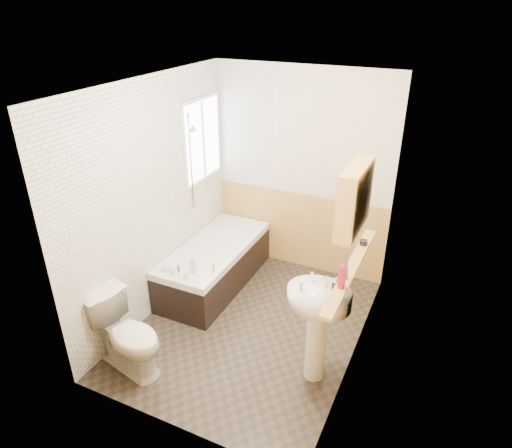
% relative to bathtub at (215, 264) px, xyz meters
% --- Properties ---
extents(floor, '(2.80, 2.80, 0.00)m').
position_rel_bathtub_xyz_m(floor, '(0.73, -0.54, -0.27)').
color(floor, '#2D261F').
rests_on(floor, ground).
extents(ceiling, '(2.80, 2.80, 0.00)m').
position_rel_bathtub_xyz_m(ceiling, '(0.73, -0.54, 2.23)').
color(ceiling, white).
rests_on(ceiling, ground).
extents(wall_back, '(2.20, 0.02, 2.50)m').
position_rel_bathtub_xyz_m(wall_back, '(0.73, 0.87, 0.98)').
color(wall_back, beige).
rests_on(wall_back, ground).
extents(wall_front, '(2.20, 0.02, 2.50)m').
position_rel_bathtub_xyz_m(wall_front, '(0.73, -1.95, 0.98)').
color(wall_front, beige).
rests_on(wall_front, ground).
extents(wall_left, '(0.02, 2.80, 2.50)m').
position_rel_bathtub_xyz_m(wall_left, '(-0.38, -0.54, 0.98)').
color(wall_left, beige).
rests_on(wall_left, ground).
extents(wall_right, '(0.02, 2.80, 2.50)m').
position_rel_bathtub_xyz_m(wall_right, '(1.84, -0.54, 0.98)').
color(wall_right, beige).
rests_on(wall_right, ground).
extents(wainscot_right, '(0.01, 2.80, 1.00)m').
position_rel_bathtub_xyz_m(wainscot_right, '(1.82, -0.54, 0.23)').
color(wainscot_right, tan).
rests_on(wainscot_right, wall_right).
extents(wainscot_front, '(2.20, 0.01, 1.00)m').
position_rel_bathtub_xyz_m(wainscot_front, '(0.73, -1.93, 0.23)').
color(wainscot_front, tan).
rests_on(wainscot_front, wall_front).
extents(wainscot_back, '(2.20, 0.01, 1.00)m').
position_rel_bathtub_xyz_m(wainscot_back, '(0.73, 0.84, 0.23)').
color(wainscot_back, tan).
rests_on(wainscot_back, wall_back).
extents(tile_cladding_left, '(0.01, 2.80, 2.50)m').
position_rel_bathtub_xyz_m(tile_cladding_left, '(-0.36, -0.54, 0.98)').
color(tile_cladding_left, white).
rests_on(tile_cladding_left, wall_left).
extents(tile_return_back, '(0.75, 0.01, 1.50)m').
position_rel_bathtub_xyz_m(tile_return_back, '(0.00, 0.84, 1.48)').
color(tile_return_back, white).
rests_on(tile_return_back, wall_back).
extents(window, '(0.03, 0.79, 0.99)m').
position_rel_bathtub_xyz_m(window, '(-0.33, 0.41, 1.38)').
color(window, white).
rests_on(window, wall_left).
extents(bathtub, '(0.70, 1.65, 0.67)m').
position_rel_bathtub_xyz_m(bathtub, '(0.00, 0.00, 0.00)').
color(bathtub, black).
rests_on(bathtub, floor).
extents(shower_riser, '(0.10, 0.08, 1.14)m').
position_rel_bathtub_xyz_m(shower_riser, '(-0.31, 0.11, 1.30)').
color(shower_riser, silver).
rests_on(shower_riser, wall_left).
extents(toilet, '(0.83, 0.57, 0.74)m').
position_rel_bathtub_xyz_m(toilet, '(-0.03, -1.54, 0.09)').
color(toilet, white).
rests_on(toilet, floor).
extents(sink, '(0.56, 0.45, 1.07)m').
position_rel_bathtub_xyz_m(sink, '(1.57, -0.93, 0.41)').
color(sink, white).
rests_on(sink, floor).
extents(pine_shelf, '(0.10, 1.49, 0.03)m').
position_rel_bathtub_xyz_m(pine_shelf, '(1.77, -0.72, 0.83)').
color(pine_shelf, tan).
rests_on(pine_shelf, wall_right).
extents(medicine_cabinet, '(0.15, 0.59, 0.53)m').
position_rel_bathtub_xyz_m(medicine_cabinet, '(1.74, -0.77, 1.49)').
color(medicine_cabinet, tan).
rests_on(medicine_cabinet, wall_right).
extents(foam_can, '(0.07, 0.07, 0.19)m').
position_rel_bathtub_xyz_m(foam_can, '(1.77, -1.04, 0.94)').
color(foam_can, maroon).
rests_on(foam_can, pine_shelf).
extents(green_bottle, '(0.05, 0.05, 0.21)m').
position_rel_bathtub_xyz_m(green_bottle, '(1.77, -0.91, 0.95)').
color(green_bottle, purple).
rests_on(green_bottle, pine_shelf).
extents(black_jar, '(0.07, 0.07, 0.05)m').
position_rel_bathtub_xyz_m(black_jar, '(1.77, -0.30, 0.87)').
color(black_jar, black).
rests_on(black_jar, pine_shelf).
extents(soap_bottle, '(0.13, 0.20, 0.09)m').
position_rel_bathtub_xyz_m(soap_bottle, '(1.73, -0.99, 0.72)').
color(soap_bottle, black).
rests_on(soap_bottle, sink).
extents(clear_bottle, '(0.04, 0.04, 0.09)m').
position_rel_bathtub_xyz_m(clear_bottle, '(1.43, -1.00, 0.73)').
color(clear_bottle, silver).
rests_on(clear_bottle, sink).
extents(blue_gel, '(0.06, 0.04, 0.18)m').
position_rel_bathtub_xyz_m(blue_gel, '(0.10, -0.60, 0.34)').
color(blue_gel, silver).
rests_on(blue_gel, bathtub).
extents(cream_jar, '(0.08, 0.08, 0.05)m').
position_rel_bathtub_xyz_m(cream_jar, '(-0.20, -0.69, 0.28)').
color(cream_jar, silver).
rests_on(cream_jar, bathtub).
extents(orange_bottle, '(0.04, 0.04, 0.09)m').
position_rel_bathtub_xyz_m(orange_bottle, '(0.28, -0.49, 0.30)').
color(orange_bottle, '#59C647').
rests_on(orange_bottle, bathtub).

